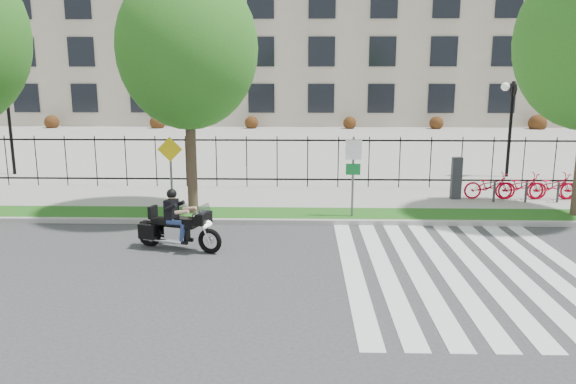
{
  "coord_description": "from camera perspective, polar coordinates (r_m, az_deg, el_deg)",
  "views": [
    {
      "loc": [
        1.02,
        -12.59,
        4.56
      ],
      "look_at": [
        0.6,
        3.0,
        1.25
      ],
      "focal_mm": 35.0,
      "sensor_mm": 36.0,
      "label": 1
    }
  ],
  "objects": [
    {
      "name": "sign_pole_regulatory",
      "position": [
        17.47,
        6.63,
        2.61
      ],
      "size": [
        0.5,
        0.09,
        2.5
      ],
      "color": "#59595B",
      "rests_on": "grass_verge"
    },
    {
      "name": "grass_verge",
      "position": [
        18.14,
        -1.72,
        -2.34
      ],
      "size": [
        60.0,
        1.5,
        0.15
      ],
      "primitive_type": "cube",
      "color": "#1E5515",
      "rests_on": "ground"
    },
    {
      "name": "motorcycle_rider",
      "position": [
        15.0,
        -11.15,
        -3.36
      ],
      "size": [
        2.43,
        1.22,
        1.95
      ],
      "color": "black",
      "rests_on": "ground"
    },
    {
      "name": "curb",
      "position": [
        17.32,
        -1.88,
        -3.04
      ],
      "size": [
        60.0,
        0.2,
        0.15
      ],
      "primitive_type": "cube",
      "color": "#A29F98",
      "rests_on": "ground"
    },
    {
      "name": "street_tree_1",
      "position": [
        17.91,
        -10.16,
        14.15
      ],
      "size": [
        4.32,
        4.32,
        7.64
      ],
      "color": "#3B2B20",
      "rests_on": "grass_verge"
    },
    {
      "name": "sidewalk",
      "position": [
        20.56,
        -1.33,
        -0.62
      ],
      "size": [
        60.0,
        3.5,
        0.15
      ],
      "primitive_type": "cube",
      "color": "#98968F",
      "rests_on": "ground"
    },
    {
      "name": "lamp_post_left",
      "position": [
        27.86,
        -26.59,
        7.94
      ],
      "size": [
        1.06,
        0.7,
        4.25
      ],
      "color": "black",
      "rests_on": "ground"
    },
    {
      "name": "ground",
      "position": [
        13.43,
        -2.92,
        -7.88
      ],
      "size": [
        120.0,
        120.0,
        0.0
      ],
      "primitive_type": "plane",
      "color": "#313133",
      "rests_on": "ground"
    },
    {
      "name": "iron_fence",
      "position": [
        22.08,
        -1.11,
        3.09
      ],
      "size": [
        30.0,
        0.06,
        2.0
      ],
      "primitive_type": null,
      "color": "black",
      "rests_on": "sidewalk"
    },
    {
      "name": "sign_pole_warning",
      "position": [
        17.89,
        -11.83,
        2.66
      ],
      "size": [
        0.78,
        0.09,
        2.49
      ],
      "color": "#59595B",
      "rests_on": "grass_verge"
    },
    {
      "name": "lamp_post_right",
      "position": [
        26.22,
        21.81,
        8.17
      ],
      "size": [
        1.06,
        0.7,
        4.25
      ],
      "color": "black",
      "rests_on": "ground"
    },
    {
      "name": "crosswalk_stripes",
      "position": [
        13.92,
        17.49,
        -7.69
      ],
      "size": [
        5.7,
        8.0,
        0.01
      ],
      "primitive_type": null,
      "color": "silver",
      "rests_on": "ground"
    },
    {
      "name": "office_building",
      "position": [
        57.77,
        0.55,
        17.34
      ],
      "size": [
        60.0,
        21.9,
        20.15
      ],
      "color": "#AC9D8B",
      "rests_on": "ground"
    },
    {
      "name": "plaza",
      "position": [
        37.88,
        -0.0,
        5.14
      ],
      "size": [
        80.0,
        34.0,
        0.1
      ],
      "primitive_type": "cube",
      "color": "#98968F",
      "rests_on": "ground"
    }
  ]
}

